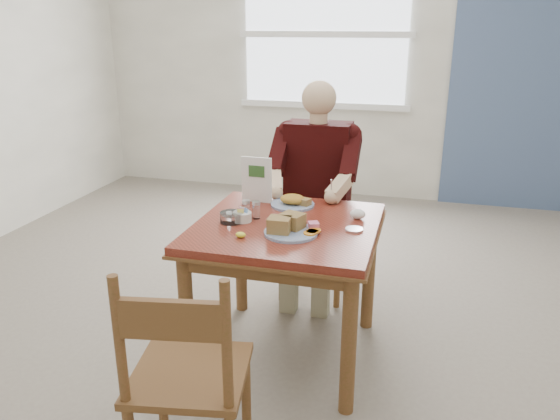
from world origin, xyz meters
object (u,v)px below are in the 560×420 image
(chair_far, at_px, (317,221))
(far_plate, at_px, (294,202))
(diner, at_px, (316,176))
(table, at_px, (286,244))
(near_plate, at_px, (289,227))
(chair_near, at_px, (187,379))

(chair_far, distance_m, far_plate, 0.60)
(diner, xyz_separation_m, far_plate, (-0.03, -0.43, -0.04))
(table, distance_m, near_plate, 0.20)
(near_plate, bearing_deg, chair_near, -101.52)
(chair_far, distance_m, diner, 0.34)
(table, relative_size, chair_far, 0.97)
(table, xyz_separation_m, chair_near, (-0.12, -0.96, -0.16))
(chair_near, distance_m, near_plate, 0.91)
(diner, relative_size, far_plate, 4.47)
(chair_far, bearing_deg, table, -90.00)
(chair_far, bearing_deg, far_plate, -93.76)
(diner, bearing_deg, far_plate, -94.55)
(chair_far, height_order, diner, diner)
(table, distance_m, diner, 0.73)
(near_plate, distance_m, far_plate, 0.41)
(table, xyz_separation_m, near_plate, (0.05, -0.12, 0.14))
(table, xyz_separation_m, diner, (0.00, 0.71, 0.17))
(table, height_order, far_plate, far_plate)
(far_plate, bearing_deg, near_plate, -78.66)
(diner, bearing_deg, chair_near, -94.22)
(table, bearing_deg, chair_near, -97.30)
(far_plate, bearing_deg, table, -83.09)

